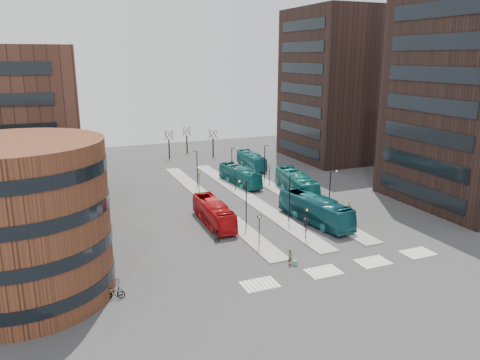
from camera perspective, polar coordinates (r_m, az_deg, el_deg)
name	(u,v)px	position (r m, az deg, el deg)	size (l,w,h in m)	color
ground	(356,287)	(45.71, 13.99, -12.59)	(160.00, 160.00, 0.00)	#303032
island_left	(210,202)	(68.80, -3.66, -2.66)	(2.50, 45.00, 0.15)	gray
island_mid	(248,197)	(70.86, 0.94, -2.10)	(2.50, 45.00, 0.15)	gray
island_right	(283,193)	(73.36, 5.24, -1.57)	(2.50, 45.00, 0.15)	gray
suitcase	(295,263)	(48.88, 6.71, -10.01)	(0.42, 0.34, 0.53)	#1B4A98
red_bus	(214,213)	(59.51, -3.23, -4.01)	(2.55, 10.91, 3.04)	#B90E12
teal_bus_a	(315,209)	(60.79, 9.13, -3.56)	(2.90, 12.41, 3.46)	#12505C
teal_bus_b	(240,176)	(77.78, -0.02, 0.54)	(2.53, 10.83, 3.02)	#146165
teal_bus_c	(296,184)	(72.45, 6.89, -0.46)	(2.93, 12.54, 3.49)	#156C6B
teal_bus_d	(251,160)	(89.54, 1.39, 2.41)	(2.45, 10.46, 2.91)	#15636D
traveller	(290,257)	(48.82, 6.14, -9.30)	(0.60, 0.40, 1.66)	#4E462F
commuter_a	(216,236)	(54.20, -2.92, -6.78)	(0.75, 0.58, 1.54)	black
commuter_b	(305,221)	(59.41, 7.96, -4.95)	(0.89, 0.37, 1.51)	black
commuter_c	(306,224)	(58.18, 8.02, -5.31)	(1.06, 0.61, 1.64)	black
bicycle_near	(114,292)	(44.21, -15.15, -13.02)	(0.58, 1.68, 0.88)	gray
bicycle_mid	(114,293)	(43.71, -15.07, -13.18)	(0.53, 1.86, 1.12)	gray
bicycle_far	(110,281)	(46.26, -15.55, -11.75)	(0.58, 1.67, 0.88)	gray
crosswalk_stripes	(347,267)	(49.53, 12.89, -10.28)	(22.35, 2.40, 0.01)	silver
round_building	(20,222)	(44.46, -25.26, -4.63)	(15.16, 15.16, 14.00)	brown
tower_far	(343,85)	(100.16, 12.46, 11.22)	(20.12, 20.00, 30.00)	black
sign_poles	(265,195)	(63.93, 3.11, -1.83)	(12.45, 22.12, 3.65)	black
lamp_posts	(257,177)	(68.40, 2.10, 0.31)	(14.04, 20.24, 6.12)	black
bare_trees	(190,144)	(100.42, -6.15, 4.43)	(10.97, 8.14, 5.90)	black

